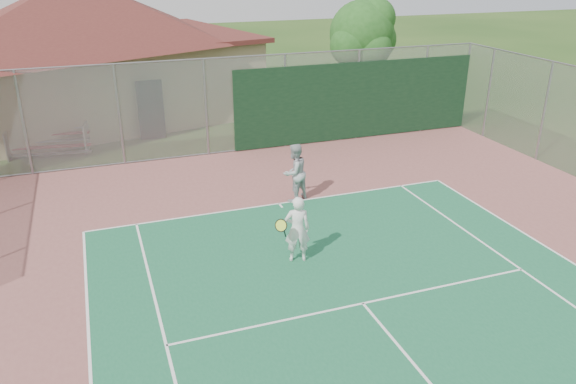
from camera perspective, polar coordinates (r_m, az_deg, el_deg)
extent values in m
cylinder|color=gray|center=(20.22, -25.28, 6.27)|extent=(0.08, 0.08, 3.50)
cylinder|color=gray|center=(20.12, -16.77, 7.43)|extent=(0.08, 0.08, 3.50)
cylinder|color=gray|center=(20.47, -8.33, 8.41)|extent=(0.08, 0.08, 3.50)
cylinder|color=gray|center=(21.24, -0.30, 9.18)|extent=(0.08, 0.08, 3.50)
cylinder|color=gray|center=(22.39, 7.07, 9.73)|extent=(0.08, 0.08, 3.50)
cylinder|color=gray|center=(23.86, 13.64, 10.08)|extent=(0.08, 0.08, 3.50)
cylinder|color=gray|center=(24.99, 17.57, 10.23)|extent=(0.08, 0.08, 3.50)
cylinder|color=gray|center=(20.32, -5.78, 13.48)|extent=(20.00, 0.05, 0.05)
cylinder|color=gray|center=(21.16, -5.41, 4.23)|extent=(20.00, 0.05, 0.05)
cube|color=#999EA0|center=(20.68, -5.59, 8.70)|extent=(20.00, 0.02, 3.50)
cube|color=black|center=(22.39, 7.10, 9.20)|extent=(10.00, 0.04, 3.00)
cylinder|color=gray|center=(23.84, 19.70, 9.39)|extent=(0.08, 0.08, 3.50)
cylinder|color=gray|center=(21.68, 24.58, 7.39)|extent=(0.08, 0.08, 3.50)
cube|color=#999EA0|center=(21.68, 24.58, 7.39)|extent=(0.02, 9.00, 3.50)
cube|color=tan|center=(27.13, -19.79, 10.73)|extent=(15.09, 11.73, 3.36)
cube|color=maroon|center=(26.86, -20.29, 14.33)|extent=(15.76, 12.40, 0.20)
cube|color=black|center=(22.94, -13.75, 8.09)|extent=(1.01, 0.06, 2.35)
cube|color=maroon|center=(22.34, -22.96, 4.25)|extent=(2.84, 0.67, 0.05)
cube|color=#B2B5BA|center=(22.18, -22.90, 3.61)|extent=(2.83, 0.64, 0.04)
cube|color=maroon|center=(22.75, -23.05, 5.43)|extent=(2.84, 0.67, 0.05)
cube|color=#B2B5BA|center=(22.57, -22.99, 4.81)|extent=(2.83, 0.64, 0.04)
cube|color=maroon|center=(23.16, -23.13, 6.56)|extent=(2.84, 0.67, 0.05)
cube|color=#B2B5BA|center=(22.98, -23.08, 5.96)|extent=(2.83, 0.64, 0.04)
cube|color=#B2B5BA|center=(22.92, -26.26, 4.63)|extent=(0.30, 1.69, 1.04)
cube|color=#B2B5BA|center=(22.73, -19.69, 5.54)|extent=(0.30, 1.69, 1.04)
cylinder|color=#3A2715|center=(28.02, 7.28, 11.49)|extent=(0.34, 0.34, 2.66)
sphere|color=#1E4F18|center=(27.69, 7.50, 15.73)|extent=(3.04, 3.04, 3.04)
sphere|color=#1E4F18|center=(28.38, 8.79, 15.05)|extent=(2.09, 2.09, 2.09)
sphere|color=#1E4F18|center=(27.08, 6.34, 14.61)|extent=(1.90, 1.90, 1.90)
sphere|color=#1E4F18|center=(27.10, 8.64, 14.30)|extent=(1.71, 1.71, 1.71)
sphere|color=#1E4F18|center=(28.26, 6.23, 15.54)|extent=(1.90, 1.90, 1.90)
sphere|color=#1E4F18|center=(27.71, 8.86, 17.04)|extent=(1.90, 1.90, 1.90)
imported|color=silver|center=(13.24, 0.95, -3.87)|extent=(0.69, 0.54, 1.65)
imported|color=#A8ABAD|center=(16.53, 0.67, 1.93)|extent=(1.05, 0.96, 1.75)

